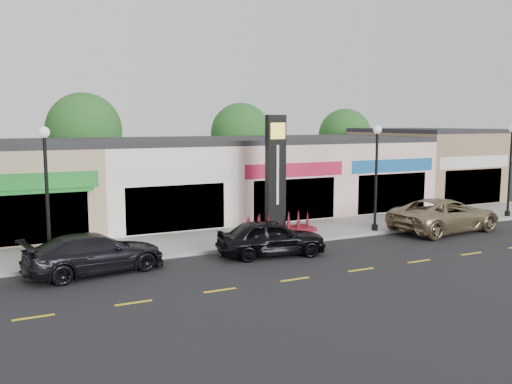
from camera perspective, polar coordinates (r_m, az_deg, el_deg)
ground at (r=22.91m, az=0.33°, el=-7.26°), size 120.00×120.00×0.00m
sidewalk at (r=26.75m, az=-3.81°, el=-4.97°), size 52.00×4.30×0.15m
curb at (r=24.73m, az=-1.83°, el=-5.98°), size 52.00×0.20×0.15m
shop_beige at (r=31.54m, az=-23.40°, el=0.60°), size 7.00×10.85×4.80m
shop_cream at (r=32.61m, az=-11.03°, el=1.27°), size 7.00×10.01×4.80m
shop_pink_w at (r=35.05m, az=0.09°, el=1.83°), size 7.00×10.01×4.80m
shop_pink_e at (r=38.63m, az=9.47°, el=2.25°), size 7.00×10.01×4.80m
shop_tan at (r=43.03m, az=17.11°, el=2.87°), size 7.00×10.01×5.30m
tree_rear_west at (r=39.80m, az=-17.65°, el=6.22°), size 5.20×5.20×7.83m
tree_rear_mid at (r=43.22m, az=-1.61°, el=6.18°), size 4.80×4.80×7.29m
tree_rear_east at (r=48.22m, az=9.34°, el=5.91°), size 4.60×4.60×6.94m
lamp_west_near at (r=22.56m, az=-21.19°, el=0.99°), size 0.44×0.44×5.47m
lamp_east_near at (r=28.69m, az=12.56°, el=2.58°), size 0.44×0.44×5.47m
lamp_east_far at (r=35.77m, az=25.22°, el=2.97°), size 0.44×0.44×5.47m
pylon_sign at (r=27.49m, az=2.07°, el=0.03°), size 4.20×1.30×6.00m
car_dark_sedan at (r=21.83m, az=-16.58°, el=-6.21°), size 3.04×5.64×1.55m
car_black_sedan at (r=23.62m, az=1.61°, el=-4.81°), size 2.64×4.97×1.61m
car_gold_suv at (r=30.45m, az=19.26°, el=-2.30°), size 3.45×6.59×1.77m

